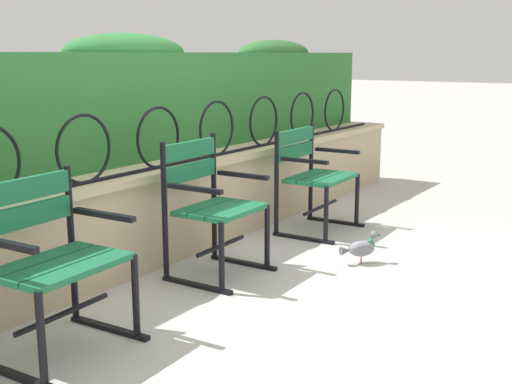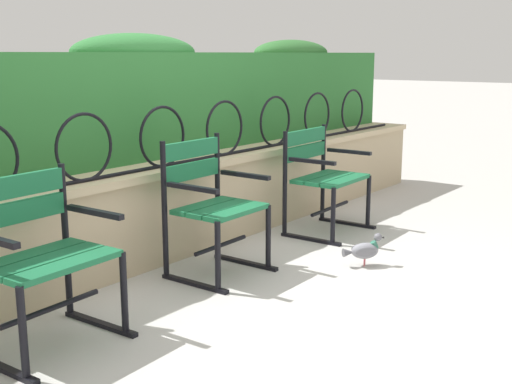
{
  "view_description": "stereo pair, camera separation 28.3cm",
  "coord_description": "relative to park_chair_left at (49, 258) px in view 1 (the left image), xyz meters",
  "views": [
    {
      "loc": [
        -3.38,
        -2.12,
        1.41
      ],
      "look_at": [
        0.0,
        0.12,
        0.55
      ],
      "focal_mm": 45.86,
      "sensor_mm": 36.0,
      "label": 1
    },
    {
      "loc": [
        -3.22,
        -2.35,
        1.41
      ],
      "look_at": [
        0.0,
        0.12,
        0.55
      ],
      "focal_mm": 45.86,
      "sensor_mm": 36.0,
      "label": 2
    }
  ],
  "objects": [
    {
      "name": "iron_arch_fence",
      "position": [
        1.34,
        0.48,
        0.38
      ],
      "size": [
        6.36,
        0.02,
        0.42
      ],
      "color": "black",
      "rests_on": "stone_wall"
    },
    {
      "name": "stone_wall",
      "position": [
        1.46,
        0.56,
        -0.13
      ],
      "size": [
        6.89,
        0.41,
        0.65
      ],
      "color": "tan",
      "rests_on": "ground"
    },
    {
      "name": "hedge_row",
      "position": [
        1.5,
        0.97,
        0.62
      ],
      "size": [
        6.75,
        0.47,
        0.91
      ],
      "color": "#2D7033",
      "rests_on": "stone_wall"
    },
    {
      "name": "ground_plane",
      "position": [
        1.46,
        -0.33,
        -0.46
      ],
      "size": [
        60.0,
        60.0,
        0.0
      ],
      "primitive_type": "plane",
      "color": "#B7B5AF"
    },
    {
      "name": "park_chair_right",
      "position": [
        2.63,
        0.01,
        -0.0
      ],
      "size": [
        0.66,
        0.54,
        0.83
      ],
      "color": "#19663D",
      "rests_on": "ground"
    },
    {
      "name": "park_chair_centre",
      "position": [
        1.32,
        0.04,
        0.0
      ],
      "size": [
        0.57,
        0.53,
        0.88
      ],
      "color": "#19663D",
      "rests_on": "ground"
    },
    {
      "name": "pigeon_far_side",
      "position": [
        2.04,
        -0.69,
        -0.35
      ],
      "size": [
        0.24,
        0.22,
        0.22
      ],
      "color": "gray",
      "rests_on": "ground"
    },
    {
      "name": "park_chair_left",
      "position": [
        0.0,
        0.0,
        0.0
      ],
      "size": [
        0.66,
        0.55,
        0.85
      ],
      "color": "#19663D",
      "rests_on": "ground"
    }
  ]
}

